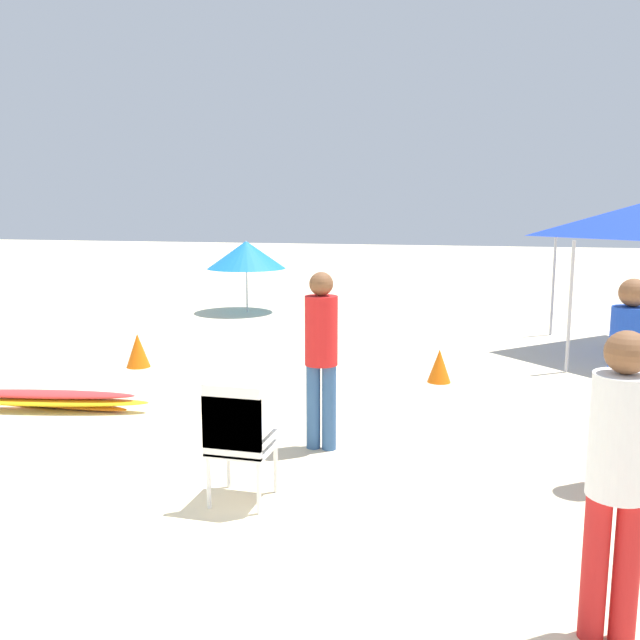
{
  "coord_description": "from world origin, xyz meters",
  "views": [
    {
      "loc": [
        2.77,
        -3.23,
        2.36
      ],
      "look_at": [
        1.09,
        3.27,
        1.24
      ],
      "focal_mm": 37.83,
      "sensor_mm": 36.0,
      "label": 1
    }
  ],
  "objects_px": {
    "stacked_plastic_chairs": "(238,433)",
    "surfboard_pile": "(49,400)",
    "lifeguard_near_left": "(628,368)",
    "traffic_cone_near": "(439,366)",
    "lifeguard_near_center": "(618,467)",
    "beach_umbrella_mid": "(246,255)",
    "lifeguard_near_right": "(321,348)",
    "traffic_cone_far": "(138,350)"
  },
  "relations": [
    {
      "from": "stacked_plastic_chairs",
      "to": "surfboard_pile",
      "type": "distance_m",
      "value": 3.67
    },
    {
      "from": "lifeguard_near_left",
      "to": "traffic_cone_near",
      "type": "height_order",
      "value": "lifeguard_near_left"
    },
    {
      "from": "surfboard_pile",
      "to": "traffic_cone_near",
      "type": "xyz_separation_m",
      "value": [
        4.36,
        2.45,
        0.11
      ]
    },
    {
      "from": "lifeguard_near_center",
      "to": "beach_umbrella_mid",
      "type": "relative_size",
      "value": 0.97
    },
    {
      "from": "traffic_cone_near",
      "to": "surfboard_pile",
      "type": "bearing_deg",
      "value": -150.66
    },
    {
      "from": "stacked_plastic_chairs",
      "to": "lifeguard_near_left",
      "type": "xyz_separation_m",
      "value": [
        3.03,
        1.2,
        0.43
      ]
    },
    {
      "from": "lifeguard_near_center",
      "to": "lifeguard_near_right",
      "type": "xyz_separation_m",
      "value": [
        -2.27,
        2.52,
        0.01
      ]
    },
    {
      "from": "beach_umbrella_mid",
      "to": "traffic_cone_far",
      "type": "distance_m",
      "value": 5.62
    },
    {
      "from": "lifeguard_near_center",
      "to": "traffic_cone_far",
      "type": "xyz_separation_m",
      "value": [
        -5.8,
        5.19,
        -0.75
      ]
    },
    {
      "from": "lifeguard_near_center",
      "to": "lifeguard_near_right",
      "type": "bearing_deg",
      "value": 132.12
    },
    {
      "from": "surfboard_pile",
      "to": "lifeguard_near_center",
      "type": "distance_m",
      "value": 6.5
    },
    {
      "from": "stacked_plastic_chairs",
      "to": "lifeguard_near_center",
      "type": "distance_m",
      "value": 2.85
    },
    {
      "from": "surfboard_pile",
      "to": "lifeguard_near_right",
      "type": "xyz_separation_m",
      "value": [
        3.44,
        -0.45,
        0.89
      ]
    },
    {
      "from": "stacked_plastic_chairs",
      "to": "traffic_cone_far",
      "type": "relative_size",
      "value": 2.01
    },
    {
      "from": "lifeguard_near_left",
      "to": "lifeguard_near_right",
      "type": "relative_size",
      "value": 1.02
    },
    {
      "from": "lifeguard_near_left",
      "to": "traffic_cone_near",
      "type": "xyz_separation_m",
      "value": [
        -1.79,
        3.12,
        -0.81
      ]
    },
    {
      "from": "surfboard_pile",
      "to": "lifeguard_near_center",
      "type": "relative_size",
      "value": 1.38
    },
    {
      "from": "lifeguard_near_right",
      "to": "traffic_cone_far",
      "type": "distance_m",
      "value": 4.49
    },
    {
      "from": "lifeguard_near_right",
      "to": "traffic_cone_near",
      "type": "height_order",
      "value": "lifeguard_near_right"
    },
    {
      "from": "lifeguard_near_center",
      "to": "beach_umbrella_mid",
      "type": "xyz_separation_m",
      "value": [
        -6.13,
        10.7,
        0.3
      ]
    },
    {
      "from": "lifeguard_near_right",
      "to": "traffic_cone_near",
      "type": "xyz_separation_m",
      "value": [
        0.92,
        2.9,
        -0.79
      ]
    },
    {
      "from": "lifeguard_near_right",
      "to": "surfboard_pile",
      "type": "bearing_deg",
      "value": 172.58
    },
    {
      "from": "lifeguard_near_center",
      "to": "beach_umbrella_mid",
      "type": "bearing_deg",
      "value": 119.82
    },
    {
      "from": "surfboard_pile",
      "to": "lifeguard_near_left",
      "type": "relative_size",
      "value": 1.35
    },
    {
      "from": "lifeguard_near_center",
      "to": "beach_umbrella_mid",
      "type": "distance_m",
      "value": 12.34
    },
    {
      "from": "surfboard_pile",
      "to": "traffic_cone_far",
      "type": "distance_m",
      "value": 2.23
    },
    {
      "from": "traffic_cone_far",
      "to": "surfboard_pile",
      "type": "bearing_deg",
      "value": -87.85
    },
    {
      "from": "beach_umbrella_mid",
      "to": "lifeguard_near_right",
      "type": "bearing_deg",
      "value": -64.76
    },
    {
      "from": "surfboard_pile",
      "to": "traffic_cone_far",
      "type": "height_order",
      "value": "traffic_cone_far"
    },
    {
      "from": "lifeguard_near_left",
      "to": "traffic_cone_near",
      "type": "distance_m",
      "value": 3.68
    },
    {
      "from": "surfboard_pile",
      "to": "traffic_cone_near",
      "type": "bearing_deg",
      "value": 29.34
    },
    {
      "from": "surfboard_pile",
      "to": "beach_umbrella_mid",
      "type": "relative_size",
      "value": 1.35
    },
    {
      "from": "beach_umbrella_mid",
      "to": "traffic_cone_near",
      "type": "height_order",
      "value": "beach_umbrella_mid"
    },
    {
      "from": "lifeguard_near_left",
      "to": "stacked_plastic_chairs",
      "type": "bearing_deg",
      "value": -158.43
    },
    {
      "from": "stacked_plastic_chairs",
      "to": "traffic_cone_far",
      "type": "xyz_separation_m",
      "value": [
        -3.21,
        4.09,
        -0.35
      ]
    },
    {
      "from": "lifeguard_near_left",
      "to": "lifeguard_near_right",
      "type": "xyz_separation_m",
      "value": [
        -2.71,
        0.21,
        -0.02
      ]
    },
    {
      "from": "surfboard_pile",
      "to": "lifeguard_near_left",
      "type": "height_order",
      "value": "lifeguard_near_left"
    },
    {
      "from": "traffic_cone_near",
      "to": "traffic_cone_far",
      "type": "xyz_separation_m",
      "value": [
        -4.45,
        -0.23,
        0.02
      ]
    },
    {
      "from": "beach_umbrella_mid",
      "to": "stacked_plastic_chairs",
      "type": "bearing_deg",
      "value": -69.76
    },
    {
      "from": "stacked_plastic_chairs",
      "to": "beach_umbrella_mid",
      "type": "relative_size",
      "value": 0.57
    },
    {
      "from": "surfboard_pile",
      "to": "traffic_cone_far",
      "type": "xyz_separation_m",
      "value": [
        -0.08,
        2.22,
        0.13
      ]
    },
    {
      "from": "surfboard_pile",
      "to": "stacked_plastic_chairs",
      "type": "bearing_deg",
      "value": -30.82
    }
  ]
}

